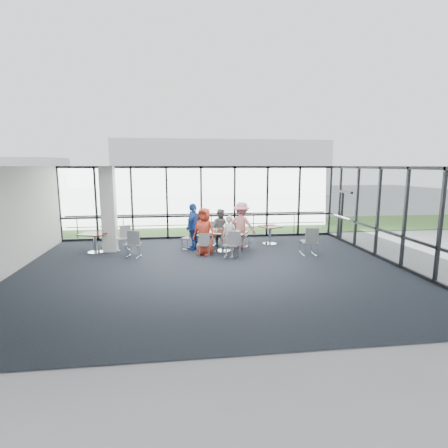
{
  "coord_description": "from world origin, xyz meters",
  "views": [
    {
      "loc": [
        -0.97,
        -10.43,
        3.22
      ],
      "look_at": [
        0.65,
        2.09,
        1.1
      ],
      "focal_mm": 28.0,
      "sensor_mm": 36.0,
      "label": 1
    }
  ],
  "objects": [
    {
      "name": "chair_spare_la",
      "position": [
        -2.63,
        1.93,
        0.49
      ],
      "size": [
        0.59,
        0.59,
        0.97
      ],
      "primitive_type": null,
      "rotation": [
        0.0,
        0.0,
        -0.28
      ],
      "color": "gray",
      "rests_on": "ground"
    },
    {
      "name": "wall_left",
      "position": [
        -6.0,
        0.0,
        1.6
      ],
      "size": [
        0.1,
        10.0,
        3.2
      ],
      "primitive_type": "cube",
      "color": "silver",
      "rests_on": "ground"
    },
    {
      "name": "side_table_left",
      "position": [
        -4.11,
        2.78,
        0.64
      ],
      "size": [
        1.16,
        1.16,
        0.75
      ],
      "rotation": [
        0.0,
        0.0,
        -0.32
      ],
      "color": "#3D1F11",
      "rests_on": "ground"
    },
    {
      "name": "ketchup_bottle",
      "position": [
        0.68,
        2.39,
        0.84
      ],
      "size": [
        0.06,
        0.06,
        0.18
      ],
      "primitive_type": "cylinder",
      "color": "#A2311A",
      "rests_on": "main_table"
    },
    {
      "name": "condiment_caddy",
      "position": [
        0.69,
        2.38,
        0.77
      ],
      "size": [
        0.1,
        0.07,
        0.04
      ],
      "primitive_type": "cube",
      "color": "black",
      "rests_on": "main_table"
    },
    {
      "name": "diner_far_right",
      "position": [
        1.43,
        2.84,
        0.91
      ],
      "size": [
        1.31,
        1.13,
        1.81
      ],
      "primitive_type": "imported",
      "rotation": [
        0.0,
        0.0,
        2.59
      ],
      "color": "#CE7E81",
      "rests_on": "ground"
    },
    {
      "name": "ceiling",
      "position": [
        0.0,
        0.0,
        3.2
      ],
      "size": [
        12.0,
        10.0,
        0.04
      ],
      "primitive_type": "cube",
      "color": "white",
      "rests_on": "ground"
    },
    {
      "name": "chair_main_fl",
      "position": [
        0.62,
        3.36,
        0.46
      ],
      "size": [
        0.57,
        0.57,
        0.93
      ],
      "primitive_type": null,
      "rotation": [
        0.0,
        0.0,
        2.82
      ],
      "color": "gray",
      "rests_on": "ground"
    },
    {
      "name": "guard_rail",
      "position": [
        0.0,
        5.6,
        0.5
      ],
      "size": [
        12.0,
        0.06,
        0.06
      ],
      "primitive_type": "cylinder",
      "rotation": [
        0.0,
        1.57,
        0.0
      ],
      "color": "#2D2D33",
      "rests_on": "ground"
    },
    {
      "name": "chair_main_nr",
      "position": [
        0.8,
        1.35,
        0.48
      ],
      "size": [
        0.62,
        0.62,
        0.96
      ],
      "primitive_type": null,
      "rotation": [
        0.0,
        0.0,
        -0.43
      ],
      "color": "gray",
      "rests_on": "ground"
    },
    {
      "name": "grass_strip",
      "position": [
        0.0,
        8.0,
        0.01
      ],
      "size": [
        80.0,
        5.0,
        0.01
      ],
      "primitive_type": "cube",
      "color": "#2A501B",
      "rests_on": "ground"
    },
    {
      "name": "floor",
      "position": [
        0.0,
        0.0,
        -0.01
      ],
      "size": [
        12.0,
        10.0,
        0.02
      ],
      "primitive_type": "cube",
      "color": "black",
      "rests_on": "ground"
    },
    {
      "name": "diner_near_right",
      "position": [
        0.75,
        1.52,
        0.75
      ],
      "size": [
        0.67,
        0.65,
        1.49
      ],
      "primitive_type": "imported",
      "rotation": [
        0.0,
        0.0,
        -0.68
      ],
      "color": "silver",
      "rests_on": "ground"
    },
    {
      "name": "wall_front",
      "position": [
        0.0,
        -5.0,
        1.6
      ],
      "size": [
        12.0,
        0.1,
        3.2
      ],
      "primitive_type": "cube",
      "color": "silver",
      "rests_on": "ground"
    },
    {
      "name": "hangar_aux",
      "position": [
        -18.0,
        28.0,
        2.0
      ],
      "size": [
        10.0,
        6.0,
        4.0
      ],
      "primitive_type": "cube",
      "color": "silver",
      "rests_on": "ground"
    },
    {
      "name": "diner_near_left",
      "position": [
        -0.09,
        1.96,
        0.86
      ],
      "size": [
        1.0,
        0.91,
        1.72
      ],
      "primitive_type": "imported",
      "rotation": [
        0.0,
        0.0,
        -0.55
      ],
      "color": "red",
      "rests_on": "ground"
    },
    {
      "name": "diner_far_left",
      "position": [
        0.64,
        3.28,
        0.76
      ],
      "size": [
        0.86,
        0.8,
        1.51
      ],
      "primitive_type": "imported",
      "rotation": [
        0.0,
        0.0,
        2.52
      ],
      "color": "slate",
      "rests_on": "ground"
    },
    {
      "name": "diner_end",
      "position": [
        -0.44,
        2.81,
        0.9
      ],
      "size": [
        1.02,
        1.2,
        1.8
      ],
      "primitive_type": "imported",
      "rotation": [
        0.0,
        0.0,
        -2.08
      ],
      "color": "#234BA5",
      "rests_on": "ground"
    },
    {
      "name": "main_table",
      "position": [
        0.65,
        2.39,
        0.61
      ],
      "size": [
        2.0,
        1.61,
        0.75
      ],
      "rotation": [
        0.0,
        0.0,
        -0.43
      ],
      "color": "#3D1F11",
      "rests_on": "ground"
    },
    {
      "name": "tumbler_b",
      "position": [
        0.79,
        2.09,
        0.82
      ],
      "size": [
        0.07,
        0.07,
        0.14
      ],
      "primitive_type": "cylinder",
      "color": "white",
      "rests_on": "main_table"
    },
    {
      "name": "plate_nl",
      "position": [
        0.11,
        2.33,
        0.76
      ],
      "size": [
        0.27,
        0.27,
        0.01
      ],
      "primitive_type": "cylinder",
      "color": "white",
      "rests_on": "main_table"
    },
    {
      "name": "plate_end",
      "position": [
        -0.08,
        2.67,
        0.76
      ],
      "size": [
        0.29,
        0.29,
        0.01
      ],
      "primitive_type": "cylinder",
      "color": "white",
      "rests_on": "main_table"
    },
    {
      "name": "chair_main_end",
      "position": [
        -0.64,
        2.91,
        0.44
      ],
      "size": [
        0.59,
        0.59,
        0.87
      ],
      "primitive_type": null,
      "rotation": [
        0.0,
        0.0,
        -2.18
      ],
      "color": "gray",
      "rests_on": "ground"
    },
    {
      "name": "green_bottle",
      "position": [
        0.73,
        2.44,
        0.85
      ],
      "size": [
        0.05,
        0.05,
        0.2
      ],
      "primitive_type": "cylinder",
      "color": "#227732",
      "rests_on": "main_table"
    },
    {
      "name": "plate_fl",
      "position": [
        0.36,
        2.89,
        0.76
      ],
      "size": [
        0.27,
        0.27,
        0.01
      ],
      "primitive_type": "cylinder",
      "color": "white",
      "rests_on": "main_table"
    },
    {
      "name": "curtain_wall_back",
      "position": [
        0.0,
        5.0,
        1.6
      ],
      "size": [
        12.0,
        0.1,
        3.2
      ],
      "primitive_type": "cube",
      "color": "white",
      "rests_on": "ground"
    },
    {
      "name": "chair_main_nl",
      "position": [
        -0.15,
        1.82,
        0.41
      ],
      "size": [
        0.47,
        0.47,
        0.83
      ],
      "primitive_type": null,
      "rotation": [
        0.0,
        0.0,
        -0.2
      ],
      "color": "gray",
      "rests_on": "ground"
    },
    {
      "name": "apron",
      "position": [
        0.0,
        10.0,
        -0.02
      ],
      "size": [
        80.0,
        70.0,
        0.02
      ],
      "primitive_type": "cube",
      "color": "slate",
      "rests_on": "ground"
    },
    {
      "name": "menu_b",
      "position": [
        1.2,
        1.9,
        0.75
      ],
      "size": [
        0.39,
        0.38,
        0.0
      ],
      "primitive_type": "cube",
      "rotation": [
        0.0,
        0.0,
        -0.73
      ],
      "color": "white",
      "rests_on": "main_table"
    },
    {
      "name": "hangar_main",
      "position": [
        4.0,
        32.0,
        3.0
      ],
      "size": [
        24.0,
        10.0,
        6.0
      ],
      "primitive_type": "cube",
      "color": "silver",
      "rests_on": "ground"
    },
    {
      "name": "chair_main_fr",
      "position": [
        1.44,
        2.93,
        0.48
      ],
      "size": [
        0.62,
        0.62,
        0.96
      ],
      "primitive_type": null,
      "rotation": [
        0.0,
        0.0,
        2.72
      ],
      "color": "gray",
      "rests_on": "ground"
    },
    {
      "name": "menu_c",
      "position": [
        0.88,
        2.67,
        0.75
      ],
      "size": [
        0.35,
        0.28,
        0.0
      ],
      "primitive_type": "cube",
      "rotation": [
        0.0,
        0.0,
        0.24
      ],
      "color": "white",
      "rests_on": "main_table"
    },
    {
      "name": "chair_spare_lb",
      "position": [
        -3.16,
        3.09,
        0.45
      ],
      "size": [
        0.58,
        0.58,
        0.9
      ],
      "primitive_type": null,
      "rotation": [
        0.0,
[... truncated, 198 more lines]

